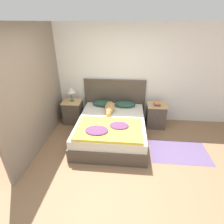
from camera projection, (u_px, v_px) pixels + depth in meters
ground_plane at (112, 171)px, 3.34m from camera, size 16.00×16.00×0.00m
wall_back at (119, 75)px, 4.64m from camera, size 9.00×0.06×2.55m
wall_side_left at (40, 86)px, 3.82m from camera, size 0.06×3.10×2.55m
bed at (111, 129)px, 4.19m from camera, size 1.59×1.92×0.50m
headboard at (115, 99)px, 4.89m from camera, size 1.67×0.06×1.17m
nightstand_left at (73, 112)px, 4.82m from camera, size 0.50×0.45×0.64m
nightstand_right at (156, 115)px, 4.64m from camera, size 0.50×0.45×0.64m
pillow_left at (103, 103)px, 4.72m from camera, size 0.56×0.32×0.14m
pillow_right at (125, 104)px, 4.67m from camera, size 0.56×0.32×0.14m
quilt at (109, 129)px, 3.65m from camera, size 1.37×0.92×0.10m
dog at (110, 108)px, 4.41m from camera, size 0.25×0.77×0.20m
book_stack at (157, 103)px, 4.47m from camera, size 0.17×0.24×0.07m
table_lamp at (71, 90)px, 4.56m from camera, size 0.24×0.24×0.38m
rug at (179, 152)px, 3.82m from camera, size 1.25×0.79×0.00m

